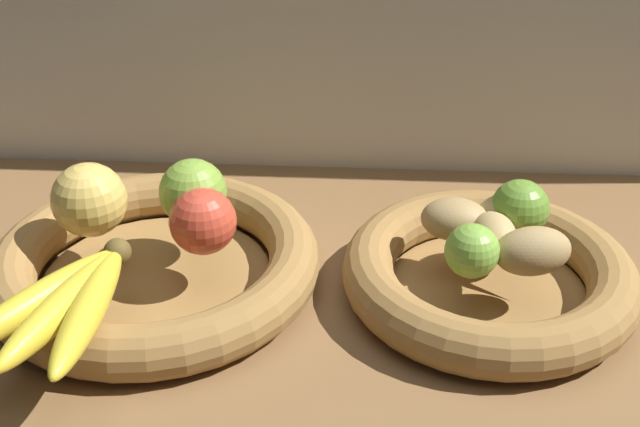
# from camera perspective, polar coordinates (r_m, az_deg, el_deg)

# --- Properties ---
(ground_plane) EXTENTS (1.40, 0.90, 0.03)m
(ground_plane) POSITION_cam_1_polar(r_m,az_deg,el_deg) (0.86, 0.76, -6.23)
(ground_plane) COLOR brown
(fruit_bowl_left) EXTENTS (0.35, 0.35, 0.05)m
(fruit_bowl_left) POSITION_cam_1_polar(r_m,az_deg,el_deg) (0.86, -11.72, -3.59)
(fruit_bowl_left) COLOR olive
(fruit_bowl_left) RESTS_ON ground_plane
(fruit_bowl_right) EXTENTS (0.30, 0.30, 0.05)m
(fruit_bowl_right) POSITION_cam_1_polar(r_m,az_deg,el_deg) (0.84, 11.97, -4.39)
(fruit_bowl_right) COLOR olive
(fruit_bowl_right) RESTS_ON ground_plane
(apple_red_right) EXTENTS (0.07, 0.07, 0.07)m
(apple_red_right) POSITION_cam_1_polar(r_m,az_deg,el_deg) (0.80, -8.38, -0.56)
(apple_red_right) COLOR #CC422D
(apple_red_right) RESTS_ON fruit_bowl_left
(apple_green_back) EXTENTS (0.07, 0.07, 0.07)m
(apple_green_back) POSITION_cam_1_polar(r_m,az_deg,el_deg) (0.86, -9.07, 1.51)
(apple_green_back) COLOR #7AA338
(apple_green_back) RESTS_ON fruit_bowl_left
(apple_golden_left) EXTENTS (0.08, 0.08, 0.08)m
(apple_golden_left) POSITION_cam_1_polar(r_m,az_deg,el_deg) (0.86, -16.19, 0.95)
(apple_golden_left) COLOR #DBB756
(apple_golden_left) RESTS_ON fruit_bowl_left
(banana_bunch_front) EXTENTS (0.12, 0.20, 0.03)m
(banana_bunch_front) POSITION_cam_1_polar(r_m,az_deg,el_deg) (0.75, -17.73, -6.07)
(banana_bunch_front) COLOR gold
(banana_bunch_front) RESTS_ON fruit_bowl_left
(potato_small) EXTENTS (0.09, 0.06, 0.05)m
(potato_small) POSITION_cam_1_polar(r_m,az_deg,el_deg) (0.79, 14.98, -2.62)
(potato_small) COLOR #A38451
(potato_small) RESTS_ON fruit_bowl_right
(potato_large) EXTENTS (0.05, 0.07, 0.04)m
(potato_large) POSITION_cam_1_polar(r_m,az_deg,el_deg) (0.82, 12.33, -1.55)
(potato_large) COLOR tan
(potato_large) RESTS_ON fruit_bowl_right
(potato_back) EXTENTS (0.08, 0.06, 0.04)m
(potato_back) POSITION_cam_1_polar(r_m,az_deg,el_deg) (0.86, 13.31, 0.02)
(potato_back) COLOR tan
(potato_back) RESTS_ON fruit_bowl_right
(potato_oblong) EXTENTS (0.07, 0.06, 0.04)m
(potato_oblong) POSITION_cam_1_polar(r_m,az_deg,el_deg) (0.84, 9.62, -0.39)
(potato_oblong) COLOR #A38451
(potato_oblong) RESTS_ON fruit_bowl_right
(lime_near) EXTENTS (0.05, 0.05, 0.05)m
(lime_near) POSITION_cam_1_polar(r_m,az_deg,el_deg) (0.78, 10.83, -2.65)
(lime_near) COLOR #7AAD3D
(lime_near) RESTS_ON fruit_bowl_right
(lime_far) EXTENTS (0.06, 0.06, 0.06)m
(lime_far) POSITION_cam_1_polar(r_m,az_deg,el_deg) (0.85, 14.11, 0.36)
(lime_far) COLOR olive
(lime_far) RESTS_ON fruit_bowl_right
(chili_pepper) EXTENTS (0.10, 0.07, 0.02)m
(chili_pepper) POSITION_cam_1_polar(r_m,az_deg,el_deg) (0.83, 13.72, -2.00)
(chili_pepper) COLOR red
(chili_pepper) RESTS_ON fruit_bowl_right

